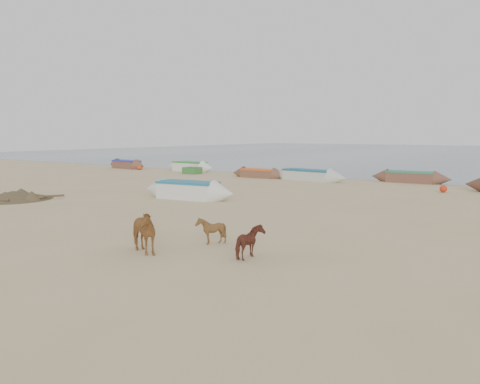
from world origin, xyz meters
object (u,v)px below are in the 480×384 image
at_px(calf_front, 211,230).
at_px(calf_right, 251,243).
at_px(near_canoe, 188,190).
at_px(cow_adult, 140,231).

relative_size(calf_front, calf_right, 0.96).
distance_m(calf_front, calf_right, 2.19).
bearing_deg(near_canoe, calf_front, -53.39).
relative_size(calf_front, near_canoe, 0.16).
xyz_separation_m(calf_right, near_canoe, (-9.68, 8.44, 0.01)).
bearing_deg(calf_right, calf_front, 42.45).
distance_m(cow_adult, calf_front, 2.36).
bearing_deg(near_canoe, calf_right, -49.32).
bearing_deg(calf_right, cow_adult, 86.60).
relative_size(cow_adult, near_canoe, 0.28).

